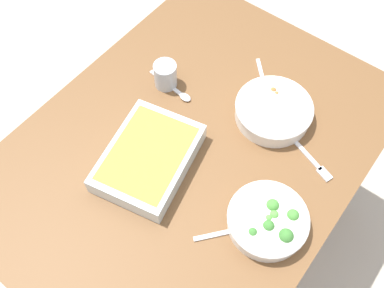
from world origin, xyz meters
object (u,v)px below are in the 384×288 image
Objects in this scene: spoon_by_stew at (264,86)px; spoon_spare at (176,90)px; broccoli_bowl at (268,220)px; fork_on_table at (312,160)px; stew_bowl at (273,110)px; baking_dish at (148,158)px; drink_cup at (166,76)px; spoon_by_broccoli at (236,230)px.

spoon_by_stew and spoon_spare have the same top height.
broccoli_bowl reaches higher than fork_on_table.
spoon_by_stew is 0.29m from fork_on_table.
stew_bowl is 0.40m from baking_dish.
drink_cup reaches higher than spoon_spare.
broccoli_bowl reaches higher than spoon_spare.
drink_cup is 0.51m from fork_on_table.
spoon_by_stew is at bearing -119.33° from fork_on_table.
baking_dish reaches higher than spoon_by_broccoli.
baking_dish is (0.35, -0.19, 0.00)m from stew_bowl.
stew_bowl is 0.38m from spoon_by_broccoli.
broccoli_bowl is 0.62× the size of baking_dish.
stew_bowl is 1.58× the size of spoon_by_broccoli.
fork_on_table is at bearing 94.40° from drink_cup.
drink_cup reaches higher than fork_on_table.
broccoli_bowl is at bearing 139.68° from spoon_by_broccoli.
broccoli_bowl is at bearing 97.87° from baking_dish.
stew_bowl is 1.32× the size of spoon_spare.
stew_bowl is 0.12m from spoon_by_stew.
drink_cup is at bearing -73.52° from stew_bowl.
broccoli_bowl is at bearing 29.98° from stew_bowl.
spoon_by_broccoli is at bearing 59.77° from drink_cup.
broccoli_bowl is 0.37m from baking_dish.
drink_cup is 0.61× the size of spoon_by_stew.
stew_bowl is 0.31m from spoon_spare.
drink_cup is at bearing -54.61° from spoon_by_stew.
fork_on_table is (0.14, 0.25, -0.00)m from spoon_by_stew.
baking_dish is (0.05, -0.36, 0.00)m from broccoli_bowl.
broccoli_bowl reaches higher than baking_dish.
baking_dish is at bearing -51.26° from fork_on_table.
fork_on_table is at bearing 95.35° from spoon_spare.
fork_on_table is (-0.30, 0.05, -0.00)m from spoon_by_broccoli.
baking_dish is 0.29m from drink_cup.
baking_dish is at bearing -14.16° from spoon_by_stew.
spoon_spare is (0.10, -0.29, -0.03)m from stew_bowl.
drink_cup reaches higher than spoon_by_broccoli.
drink_cup is 0.58× the size of spoon_by_broccoli.
drink_cup is at bearing -120.23° from spoon_by_broccoli.
baking_dish is 0.45m from spoon_by_stew.
stew_bowl is 1.68× the size of spoon_by_stew.
spoon_by_broccoli is (0.01, 0.31, -0.03)m from baking_dish.
baking_dish reaches higher than spoon_by_stew.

